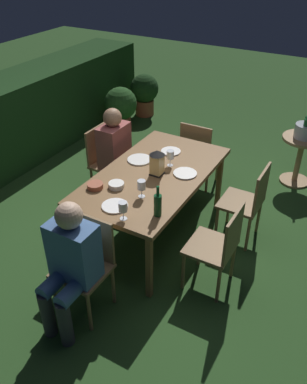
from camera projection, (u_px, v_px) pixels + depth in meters
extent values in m
plane|color=#26471E|center=(153.00, 232.00, 4.43)|extent=(16.00, 16.00, 0.00)
cube|color=brown|center=(153.00, 175.00, 4.03)|extent=(1.75, 0.97, 0.04)
cube|color=brown|center=(149.00, 267.00, 3.48)|extent=(0.05, 0.05, 0.71)
cube|color=brown|center=(219.00, 181.00, 4.65)|extent=(0.05, 0.05, 0.71)
cube|color=brown|center=(74.00, 236.00, 3.82)|extent=(0.05, 0.05, 0.71)
cube|color=brown|center=(156.00, 163.00, 4.99)|extent=(0.05, 0.05, 0.71)
cube|color=brown|center=(200.00, 152.00, 5.06)|extent=(0.40, 0.42, 0.03)
cube|color=brown|center=(195.00, 142.00, 4.80)|extent=(0.03, 0.40, 0.42)
cylinder|color=brown|center=(192.00, 159.00, 5.38)|extent=(0.03, 0.03, 0.42)
cylinder|color=brown|center=(217.00, 166.00, 5.23)|extent=(0.03, 0.03, 0.42)
cylinder|color=brown|center=(181.00, 170.00, 5.13)|extent=(0.03, 0.03, 0.42)
cylinder|color=brown|center=(207.00, 178.00, 4.99)|extent=(0.03, 0.03, 0.42)
cube|color=brown|center=(111.00, 164.00, 4.81)|extent=(0.42, 0.40, 0.03)
cube|color=brown|center=(97.00, 144.00, 4.76)|extent=(0.40, 0.03, 0.42)
cylinder|color=brown|center=(132.00, 177.00, 4.99)|extent=(0.03, 0.03, 0.42)
cylinder|color=brown|center=(116.00, 191.00, 4.73)|extent=(0.03, 0.03, 0.42)
cylinder|color=brown|center=(109.00, 170.00, 5.13)|extent=(0.03, 0.03, 0.42)
cylinder|color=brown|center=(92.00, 183.00, 4.87)|extent=(0.03, 0.03, 0.42)
cube|color=#9E4C47|center=(114.00, 146.00, 4.64)|extent=(0.38, 0.24, 0.50)
sphere|color=#997051|center=(112.00, 118.00, 4.45)|extent=(0.21, 0.21, 0.21)
cylinder|color=#9E4C47|center=(129.00, 163.00, 4.78)|extent=(0.13, 0.36, 0.13)
cylinder|color=#9E4C47|center=(121.00, 170.00, 4.65)|extent=(0.13, 0.36, 0.13)
cylinder|color=#333338|center=(141.00, 184.00, 4.84)|extent=(0.11, 0.11, 0.45)
cylinder|color=#333338|center=(133.00, 191.00, 4.71)|extent=(0.11, 0.11, 0.45)
cube|color=brown|center=(240.00, 202.00, 4.15)|extent=(0.42, 0.40, 0.03)
cube|color=brown|center=(261.00, 189.00, 3.94)|extent=(0.40, 0.02, 0.42)
cylinder|color=brown|center=(216.00, 224.00, 4.21)|extent=(0.03, 0.03, 0.42)
cylinder|color=brown|center=(229.00, 207.00, 4.47)|extent=(0.03, 0.03, 0.42)
cylinder|color=brown|center=(248.00, 234.00, 4.07)|extent=(0.03, 0.03, 0.42)
cylinder|color=brown|center=(259.00, 216.00, 4.33)|extent=(0.03, 0.03, 0.42)
cube|color=brown|center=(82.00, 271.00, 3.32)|extent=(0.40, 0.42, 0.03)
cube|color=brown|center=(93.00, 237.00, 3.34)|extent=(0.03, 0.40, 0.42)
cylinder|color=brown|center=(89.00, 312.00, 3.25)|extent=(0.03, 0.03, 0.42)
cylinder|color=brown|center=(55.00, 295.00, 3.40)|extent=(0.03, 0.03, 0.42)
cylinder|color=brown|center=(113.00, 285.00, 3.50)|extent=(0.03, 0.03, 0.42)
cylinder|color=brown|center=(80.00, 270.00, 3.64)|extent=(0.03, 0.03, 0.42)
cube|color=#426699|center=(74.00, 251.00, 3.13)|extent=(0.24, 0.38, 0.50)
sphere|color=#D1A889|center=(69.00, 216.00, 2.94)|extent=(0.21, 0.21, 0.21)
cylinder|color=#426699|center=(75.00, 288.00, 3.13)|extent=(0.36, 0.13, 0.13)
cylinder|color=#426699|center=(57.00, 280.00, 3.20)|extent=(0.36, 0.13, 0.13)
cylinder|color=#333338|center=(65.00, 323.00, 3.14)|extent=(0.11, 0.11, 0.45)
cylinder|color=#333338|center=(48.00, 314.00, 3.22)|extent=(0.11, 0.11, 0.45)
cube|color=brown|center=(210.00, 247.00, 3.57)|extent=(0.42, 0.40, 0.03)
cube|color=brown|center=(233.00, 234.00, 3.37)|extent=(0.40, 0.02, 0.42)
cylinder|color=brown|center=(183.00, 271.00, 3.64)|extent=(0.03, 0.03, 0.42)
cylinder|color=brown|center=(200.00, 248.00, 3.90)|extent=(0.03, 0.03, 0.42)
cylinder|color=brown|center=(218.00, 285.00, 3.50)|extent=(0.03, 0.03, 0.42)
cylinder|color=brown|center=(233.00, 260.00, 3.76)|extent=(0.03, 0.03, 0.42)
cube|color=black|center=(157.00, 173.00, 4.00)|extent=(0.12, 0.12, 0.01)
cube|color=#F9D17A|center=(157.00, 164.00, 3.94)|extent=(0.11, 0.11, 0.20)
cone|color=black|center=(157.00, 152.00, 3.87)|extent=(0.15, 0.15, 0.05)
cylinder|color=#144723|center=(158.00, 205.00, 3.38)|extent=(0.07, 0.07, 0.20)
cylinder|color=#144723|center=(158.00, 191.00, 3.30)|extent=(0.03, 0.03, 0.09)
cylinder|color=silver|center=(142.00, 196.00, 3.67)|extent=(0.06, 0.06, 0.00)
cylinder|color=silver|center=(142.00, 192.00, 3.64)|extent=(0.01, 0.01, 0.08)
cylinder|color=silver|center=(141.00, 185.00, 3.60)|extent=(0.08, 0.08, 0.08)
cylinder|color=maroon|center=(142.00, 187.00, 3.61)|extent=(0.07, 0.07, 0.03)
cylinder|color=silver|center=(170.00, 165.00, 4.14)|extent=(0.06, 0.06, 0.00)
cylinder|color=silver|center=(170.00, 162.00, 4.12)|extent=(0.01, 0.01, 0.08)
cylinder|color=silver|center=(170.00, 155.00, 4.07)|extent=(0.08, 0.08, 0.08)
cylinder|color=maroon|center=(170.00, 157.00, 4.09)|extent=(0.07, 0.07, 0.03)
cylinder|color=silver|center=(124.00, 219.00, 3.39)|extent=(0.06, 0.06, 0.00)
cylinder|color=silver|center=(123.00, 215.00, 3.36)|extent=(0.01, 0.01, 0.08)
cylinder|color=silver|center=(123.00, 207.00, 3.32)|extent=(0.08, 0.08, 0.08)
cylinder|color=maroon|center=(123.00, 209.00, 3.33)|extent=(0.07, 0.07, 0.03)
cylinder|color=white|center=(171.00, 151.00, 4.38)|extent=(0.21, 0.21, 0.01)
cylinder|color=white|center=(115.00, 206.00, 3.53)|extent=(0.23, 0.23, 0.01)
cylinder|color=white|center=(185.00, 173.00, 4.00)|extent=(0.24, 0.24, 0.01)
cylinder|color=white|center=(139.00, 160.00, 4.23)|extent=(0.26, 0.26, 0.01)
cylinder|color=#9E5138|center=(95.00, 186.00, 3.77)|extent=(0.15, 0.15, 0.05)
cylinder|color=#424C1E|center=(95.00, 185.00, 3.77)|extent=(0.13, 0.13, 0.01)
cylinder|color=silver|center=(116.00, 185.00, 3.79)|extent=(0.15, 0.15, 0.05)
cylinder|color=tan|center=(116.00, 184.00, 3.78)|extent=(0.13, 0.13, 0.01)
cylinder|color=#9E7A51|center=(304.00, 139.00, 4.97)|extent=(0.51, 0.51, 0.03)
cylinder|color=#9E7A51|center=(298.00, 161.00, 5.15)|extent=(0.07, 0.07, 0.60)
cylinder|color=#9E7A51|center=(294.00, 180.00, 5.31)|extent=(0.38, 0.38, 0.02)
cylinder|color=#B2B7BF|center=(305.00, 131.00, 4.92)|extent=(0.26, 0.26, 0.17)
cylinder|color=white|center=(306.00, 128.00, 4.89)|extent=(0.23, 0.23, 0.04)
cylinder|color=#195128|center=(306.00, 126.00, 4.84)|extent=(0.07, 0.07, 0.16)
cylinder|color=#195128|center=(307.00, 123.00, 4.91)|extent=(0.07, 0.07, 0.16)
cylinder|color=brown|center=(122.00, 124.00, 6.51)|extent=(0.30, 0.30, 0.27)
sphere|color=#234C1E|center=(121.00, 104.00, 6.31)|extent=(0.51, 0.51, 0.51)
cylinder|color=brown|center=(145.00, 107.00, 7.11)|extent=(0.32, 0.32, 0.27)
sphere|color=#193816|center=(144.00, 88.00, 6.93)|extent=(0.49, 0.49, 0.49)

